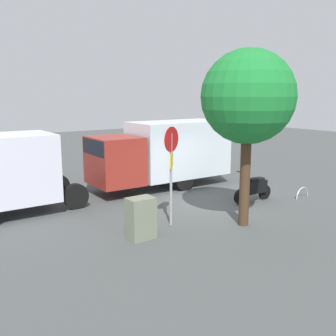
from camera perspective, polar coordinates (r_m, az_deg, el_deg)
name	(u,v)px	position (r m, az deg, el deg)	size (l,w,h in m)	color
ground_plane	(207,205)	(14.31, 5.80, -5.42)	(60.00, 60.00, 0.00)	#474B4B
box_truck_near	(160,152)	(16.51, -1.18, 2.45)	(7.78, 2.35, 2.83)	black
motorcycle	(254,188)	(14.91, 12.54, -2.89)	(1.81, 0.55, 1.20)	black
stop_sign	(171,160)	(11.60, 0.48, 1.13)	(0.71, 0.33, 3.05)	#9E9EA3
street_tree	(248,98)	(11.69, 11.73, 10.13)	(2.79, 2.79, 5.32)	#47301E
utility_cabinet	(141,218)	(10.87, -4.04, -7.42)	(0.74, 0.53, 1.18)	slate
bike_rack_hoop	(302,197)	(16.09, 19.19, -4.14)	(0.85, 0.85, 0.05)	#B7B7BC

